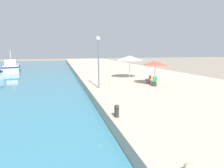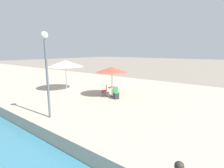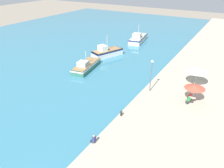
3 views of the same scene
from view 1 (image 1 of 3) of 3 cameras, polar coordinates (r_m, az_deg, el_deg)
The scene contains 9 objects.
quay_promenade at distance 34.11m, azimuth 1.16°, elevation 4.57°, with size 16.00×90.00×0.70m.
fishing_boat_far at distance 39.80m, azimuth -29.92°, elevation 4.76°, with size 4.00×8.47×4.12m.
cafe_umbrella_pink at distance 17.75m, azimuth 13.95°, elevation 6.69°, with size 2.52×2.52×2.38m.
cafe_umbrella_white at distance 21.76m, azimuth 5.78°, elevation 8.43°, with size 3.27×3.27×2.75m.
cafe_table at distance 17.81m, azimuth 13.92°, elevation 1.43°, with size 0.80×0.80×0.74m.
cafe_chair_left at distance 18.09m, azimuth 11.73°, elevation 0.99°, with size 0.58×0.59×0.91m.
cafe_chair_right at distance 17.14m, azimuth 13.72°, elevation 0.37°, with size 0.57×0.58×0.91m.
mooring_bollard at distance 8.96m, azimuth 1.55°, elevation -8.65°, with size 0.26×0.26×0.65m.
lamppost at distance 15.51m, azimuth -4.46°, elevation 9.87°, with size 0.36×0.36×4.56m.
Camera 1 is at (-2.26, 4.68, 4.03)m, focal length 28.00 mm.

